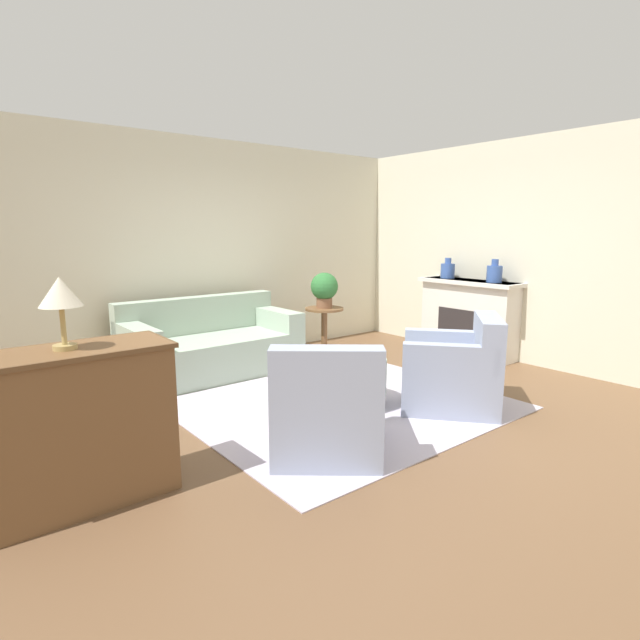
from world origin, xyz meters
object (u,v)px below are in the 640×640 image
object	(u,v)px
armchair_right	(455,373)
potted_plant_on_side_table	(324,288)
dresser	(72,426)
table_lamp	(60,295)
vase_mantel_near	(448,270)
couch	(211,347)
armchair_left	(327,410)
vase_mantel_far	(494,273)
ottoman_table	(343,376)
side_table	(324,324)

from	to	relation	value
armchair_right	potted_plant_on_side_table	world-z (taller)	potted_plant_on_side_table
dresser	table_lamp	size ratio (longest dim) A/B	2.75
vase_mantel_near	potted_plant_on_side_table	distance (m)	1.77
couch	armchair_left	xyz separation A→B (m)	(-0.30, -2.50, 0.02)
armchair_left	vase_mantel_near	bearing A→B (deg)	23.89
armchair_right	potted_plant_on_side_table	size ratio (longest dim) A/B	2.52
couch	armchair_right	world-z (taller)	armchair_right
armchair_right	potted_plant_on_side_table	distance (m)	2.35
couch	vase_mantel_far	xyz separation A→B (m)	(3.13, -1.70, 0.81)
ottoman_table	table_lamp	xyz separation A→B (m)	(-2.44, -0.29, 1.01)
couch	ottoman_table	distance (m)	1.85
ottoman_table	armchair_right	bearing A→B (deg)	-41.77
dresser	armchair_right	bearing A→B (deg)	-7.43
couch	potted_plant_on_side_table	bearing A→B (deg)	-8.58
armchair_right	vase_mantel_far	world-z (taller)	vase_mantel_far
ottoman_table	vase_mantel_near	size ratio (longest dim) A/B	2.96
dresser	vase_mantel_near	xyz separation A→B (m)	(5.08, 1.10, 0.62)
ottoman_table	dresser	distance (m)	2.47
couch	vase_mantel_far	distance (m)	3.65
ottoman_table	side_table	bearing A→B (deg)	56.19
couch	vase_mantel_near	bearing A→B (deg)	-17.37
vase_mantel_far	armchair_left	bearing A→B (deg)	-166.91
side_table	table_lamp	world-z (taller)	table_lamp
dresser	table_lamp	distance (m)	0.80
potted_plant_on_side_table	vase_mantel_far	bearing A→B (deg)	-42.63
ottoman_table	potted_plant_on_side_table	world-z (taller)	potted_plant_on_side_table
armchair_left	table_lamp	world-z (taller)	table_lamp
ottoman_table	dresser	bearing A→B (deg)	-173.32
armchair_left	vase_mantel_far	world-z (taller)	vase_mantel_far
couch	armchair_right	bearing A→B (deg)	-62.78
dresser	couch	bearing A→B (deg)	46.72
dresser	potted_plant_on_side_table	distance (m)	3.97
armchair_left	vase_mantel_near	size ratio (longest dim) A/B	4.17
armchair_left	table_lamp	distance (m)	1.96
couch	table_lamp	bearing A→B (deg)	-133.28
dresser	table_lamp	xyz separation A→B (m)	(-0.00, -0.00, 0.80)
ottoman_table	vase_mantel_near	world-z (taller)	vase_mantel_near
potted_plant_on_side_table	side_table	bearing A→B (deg)	-90.00
armchair_right	side_table	bearing A→B (deg)	83.73
armchair_right	side_table	size ratio (longest dim) A/B	1.75
potted_plant_on_side_table	couch	bearing A→B (deg)	171.42
side_table	vase_mantel_far	distance (m)	2.27
vase_mantel_near	side_table	bearing A→B (deg)	154.91
ottoman_table	potted_plant_on_side_table	bearing A→B (deg)	56.19
couch	dresser	distance (m)	2.85
couch	vase_mantel_far	size ratio (longest dim) A/B	6.75
table_lamp	couch	bearing A→B (deg)	46.72
couch	dresser	size ratio (longest dim) A/B	1.68
vase_mantel_far	potted_plant_on_side_table	distance (m)	2.18
armchair_left	armchair_right	world-z (taller)	same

